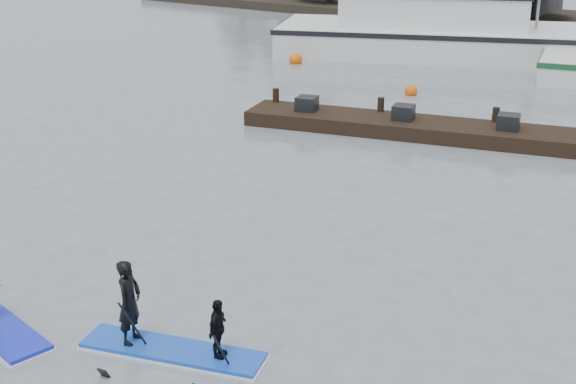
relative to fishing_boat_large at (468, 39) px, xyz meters
The scene contains 6 objects.
ground 30.39m from the fishing_boat_large, 80.56° to the right, with size 160.00×160.00×0.00m, color slate.
fishing_boat_large is the anchor object (origin of this frame).
floating_dock 15.04m from the fishing_boat_large, 68.99° to the right, with size 15.04×2.01×0.50m, color black.
buoy_b 9.27m from the fishing_boat_large, 82.37° to the right, with size 0.54×0.54×0.54m, color #F15E0C.
buoy_a 8.94m from the fishing_boat_large, 135.23° to the right, with size 0.64×0.64×0.64m, color #F15E0C.
paddleboard_duo 30.26m from the fishing_boat_large, 78.37° to the right, with size 3.46×1.68×2.24m.
Camera 1 is at (9.88, -8.90, 7.77)m, focal length 50.00 mm.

